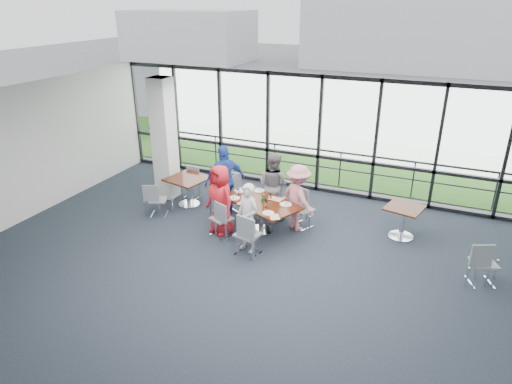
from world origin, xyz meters
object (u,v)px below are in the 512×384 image
at_px(diner_near_left, 220,200).
at_px(chair_main_fl, 276,199).
at_px(chair_main_nl, 221,218).
at_px(chair_spare_la, 158,200).
at_px(diner_near_right, 248,218).
at_px(diner_end, 225,180).
at_px(structural_column, 164,139).
at_px(chair_spare_r, 484,263).
at_px(side_table_left, 188,182).
at_px(side_table_right, 404,213).
at_px(diner_far_right, 298,198).
at_px(chair_main_nr, 248,234).
at_px(chair_main_end, 225,194).
at_px(chair_main_fr, 303,209).
at_px(chair_spare_lb, 190,184).
at_px(main_table, 261,207).
at_px(diner_far_left, 273,185).

height_order(diner_near_left, chair_main_fl, diner_near_left).
height_order(chair_main_nl, chair_spare_la, chair_main_nl).
relative_size(diner_near_right, diner_end, 0.85).
height_order(diner_end, chair_main_nl, diner_end).
distance_m(structural_column, chair_spare_r, 7.94).
bearing_deg(diner_near_left, diner_end, 133.86).
xyz_separation_m(side_table_left, diner_near_right, (2.37, -1.48, 0.11)).
distance_m(structural_column, side_table_left, 1.29).
height_order(chair_main_fl, chair_spare_r, chair_spare_r).
bearing_deg(chair_spare_r, diner_end, 148.34).
bearing_deg(side_table_right, diner_near_right, -147.27).
height_order(diner_far_right, chair_main_nr, diner_far_right).
xyz_separation_m(chair_main_nl, chair_main_end, (-0.48, 1.14, 0.05)).
relative_size(diner_end, chair_main_fr, 2.02).
xyz_separation_m(side_table_left, chair_main_end, (1.09, -0.02, -0.16)).
xyz_separation_m(chair_main_nr, chair_spare_la, (-2.81, 0.83, -0.06)).
bearing_deg(chair_main_fl, chair_main_end, 33.59).
distance_m(chair_main_nr, chair_main_end, 2.14).
bearing_deg(side_table_left, chair_spare_lb, 114.64).
bearing_deg(chair_main_nl, chair_main_end, 136.39).
height_order(main_table, diner_end, diner_end).
bearing_deg(diner_end, diner_near_right, 81.61).
xyz_separation_m(chair_main_nr, chair_main_fl, (-0.17, 2.02, -0.04)).
relative_size(diner_end, chair_main_fl, 2.05).
bearing_deg(chair_spare_r, diner_far_right, 145.47).
relative_size(side_table_right, chair_main_fr, 1.02).
height_order(diner_far_left, chair_spare_r, diner_far_left).
bearing_deg(chair_main_fl, diner_near_right, 108.96).
height_order(side_table_left, chair_main_fl, chair_main_fl).
relative_size(chair_spare_la, chair_spare_lb, 0.99).
xyz_separation_m(main_table, chair_spare_r, (4.65, -0.29, -0.17)).
bearing_deg(chair_main_nl, chair_main_fr, 60.69).
bearing_deg(diner_far_right, chair_main_fl, 0.55).
bearing_deg(chair_spare_la, side_table_left, 44.28).
distance_m(chair_main_fr, chair_main_end, 2.02).
relative_size(side_table_right, chair_spare_la, 1.09).
relative_size(chair_main_fr, chair_main_end, 0.91).
distance_m(diner_near_left, chair_main_end, 1.09).
distance_m(diner_near_right, chair_main_nr, 0.35).
relative_size(main_table, chair_spare_lb, 2.44).
height_order(diner_far_right, diner_end, diner_end).
bearing_deg(chair_main_end, diner_far_right, 113.34).
distance_m(chair_main_nr, chair_spare_r, 4.56).
bearing_deg(chair_spare_r, chair_main_end, 147.72).
bearing_deg(chair_spare_lb, chair_main_end, 165.67).
xyz_separation_m(chair_main_nl, chair_main_fr, (1.54, 1.17, 0.01)).
height_order(diner_near_right, chair_spare_r, diner_near_right).
bearing_deg(diner_near_right, chair_spare_lb, 162.25).
height_order(diner_far_right, chair_main_fr, diner_far_right).
xyz_separation_m(structural_column, side_table_right, (6.15, 0.12, -0.99)).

